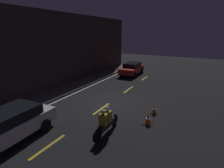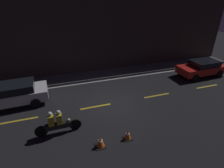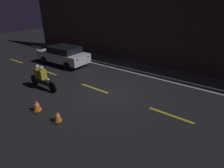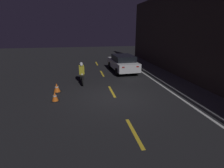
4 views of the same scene
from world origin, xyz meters
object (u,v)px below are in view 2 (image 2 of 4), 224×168
object	(u,v)px
sedan_white	(13,94)
traffic_cone_mid	(128,135)
motorcycle	(57,123)
taxi_red	(202,68)
traffic_cone_near	(100,142)

from	to	relation	value
sedan_white	traffic_cone_mid	world-z (taller)	sedan_white
motorcycle	sedan_white	bearing A→B (deg)	124.28
taxi_red	motorcycle	world-z (taller)	motorcycle
traffic_cone_near	motorcycle	bearing A→B (deg)	140.50
traffic_cone_near	traffic_cone_mid	size ratio (longest dim) A/B	1.08
sedan_white	motorcycle	size ratio (longest dim) A/B	1.86
traffic_cone_near	taxi_red	bearing A→B (deg)	26.17
motorcycle	traffic_cone_mid	size ratio (longest dim) A/B	4.55
taxi_red	traffic_cone_near	xyz separation A→B (m)	(-10.58, -5.20, -0.47)
sedan_white	traffic_cone_near	world-z (taller)	sedan_white
taxi_red	traffic_cone_mid	distance (m)	10.52
sedan_white	taxi_red	world-z (taller)	sedan_white
motorcycle	traffic_cone_near	size ratio (longest dim) A/B	4.23
sedan_white	taxi_red	size ratio (longest dim) A/B	1.04
taxi_red	traffic_cone_near	size ratio (longest dim) A/B	7.55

